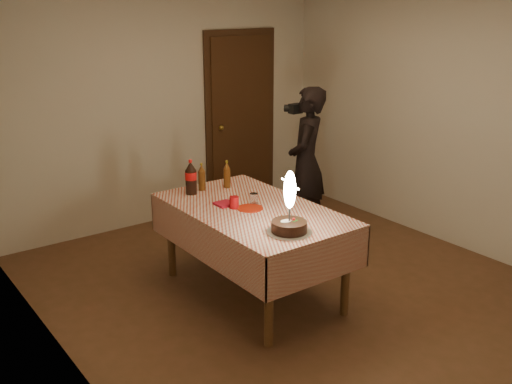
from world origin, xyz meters
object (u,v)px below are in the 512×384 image
dining_table (253,220)px  photographer (306,162)px  red_cup (234,202)px  cola_bottle (191,178)px  clear_cup (254,198)px  amber_bottle_left (202,178)px  red_plate (250,208)px  amber_bottle_right (227,175)px  birthday_cake (289,217)px

dining_table → photographer: (1.31, 0.82, 0.12)m
red_cup → photographer: size_ratio=0.06×
photographer → cola_bottle: bearing=-173.0°
clear_cup → cola_bottle: (-0.30, 0.55, 0.11)m
amber_bottle_left → photographer: size_ratio=0.16×
red_plate → amber_bottle_right: size_ratio=0.86×
red_cup → photographer: 1.61m
clear_cup → cola_bottle: size_ratio=0.28×
red_plate → amber_bottle_right: bearing=74.0°
cola_bottle → red_cup: bearing=-80.1°
cola_bottle → amber_bottle_left: 0.15m
dining_table → clear_cup: 0.19m
red_plate → clear_cup: clear_cup is taller
cola_bottle → red_plate: bearing=-73.1°
birthday_cake → clear_cup: size_ratio=5.36×
birthday_cake → photographer: 2.00m
clear_cup → photographer: (1.23, 0.73, -0.03)m
cola_bottle → amber_bottle_right: (0.37, -0.03, -0.03)m
dining_table → birthday_cake: size_ratio=3.57×
birthday_cake → photographer: (1.40, 1.42, -0.11)m
red_cup → clear_cup: 0.20m
red_cup → cola_bottle: (-0.10, 0.54, 0.10)m
dining_table → amber_bottle_right: amber_bottle_right is taller
photographer → amber_bottle_left: bearing=-174.0°
clear_cup → amber_bottle_right: 0.53m
dining_table → red_cup: (-0.12, 0.09, 0.16)m
amber_bottle_left → amber_bottle_right: (0.23, -0.07, 0.00)m
amber_bottle_right → red_plate: bearing=-106.0°
birthday_cake → red_plate: birthday_cake is taller
red_plate → amber_bottle_left: 0.69m
red_cup → amber_bottle_right: 0.59m
birthday_cake → cola_bottle: size_ratio=1.52×
dining_table → amber_bottle_right: 0.67m
red_cup → dining_table: bearing=-37.0°
amber_bottle_left → birthday_cake: bearing=-90.5°
clear_cup → cola_bottle: bearing=118.7°
red_cup → clear_cup: size_ratio=1.11×
dining_table → red_cup: bearing=143.0°
red_plate → amber_bottle_right: amber_bottle_right is taller
birthday_cake → red_cup: (-0.03, 0.69, -0.07)m
birthday_cake → photographer: photographer is taller
birthday_cake → amber_bottle_left: bearing=89.5°
clear_cup → amber_bottle_left: size_ratio=0.35×
clear_cup → amber_bottle_left: 0.61m
birthday_cake → red_cup: 0.70m
dining_table → cola_bottle: 0.72m
dining_table → birthday_cake: birthday_cake is taller
dining_table → cola_bottle: cola_bottle is taller
red_plate → dining_table: bearing=-1.3°
birthday_cake → amber_bottle_left: 1.28m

